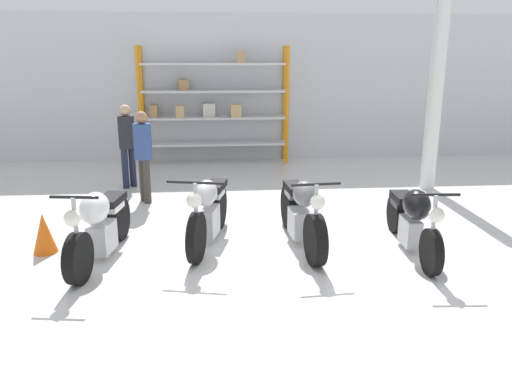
{
  "coord_description": "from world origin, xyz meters",
  "views": [
    {
      "loc": [
        -0.56,
        -6.44,
        2.57
      ],
      "look_at": [
        0.0,
        0.4,
        0.7
      ],
      "focal_mm": 35.0,
      "sensor_mm": 36.0,
      "label": 1
    }
  ],
  "objects": [
    {
      "name": "ground_plane",
      "position": [
        0.0,
        0.0,
        0.0
      ],
      "size": [
        30.0,
        30.0,
        0.0
      ],
      "primitive_type": "plane",
      "color": "silver"
    },
    {
      "name": "back_wall",
      "position": [
        0.0,
        6.29,
        1.8
      ],
      "size": [
        30.0,
        0.08,
        3.6
      ],
      "color": "silver",
      "rests_on": "ground_plane"
    },
    {
      "name": "shelving_rack",
      "position": [
        -0.63,
        5.93,
        1.46
      ],
      "size": [
        3.61,
        0.63,
        2.82
      ],
      "color": "orange",
      "rests_on": "ground_plane"
    },
    {
      "name": "support_pillar",
      "position": [
        3.67,
        2.97,
        1.8
      ],
      "size": [
        0.28,
        0.28,
        3.6
      ],
      "color": "silver",
      "rests_on": "ground_plane"
    },
    {
      "name": "motorcycle_white",
      "position": [
        -2.08,
        -0.19,
        0.47
      ],
      "size": [
        0.62,
        2.07,
        1.05
      ],
      "rotation": [
        0.0,
        0.0,
        -1.71
      ],
      "color": "black",
      "rests_on": "ground_plane"
    },
    {
      "name": "motorcycle_silver",
      "position": [
        -0.68,
        0.26,
        0.5
      ],
      "size": [
        0.8,
        2.02,
        1.06
      ],
      "rotation": [
        0.0,
        0.0,
        -1.79
      ],
      "color": "black",
      "rests_on": "ground_plane"
    },
    {
      "name": "motorcycle_grey",
      "position": [
        0.61,
        0.11,
        0.46
      ],
      "size": [
        0.63,
        2.11,
        1.06
      ],
      "rotation": [
        0.0,
        0.0,
        -1.49
      ],
      "color": "black",
      "rests_on": "ground_plane"
    },
    {
      "name": "motorcycle_black",
      "position": [
        2.06,
        -0.27,
        0.48
      ],
      "size": [
        0.59,
        2.1,
        1.01
      ],
      "rotation": [
        0.0,
        0.0,
        -1.64
      ],
      "color": "black",
      "rests_on": "ground_plane"
    },
    {
      "name": "person_browsing",
      "position": [
        -1.85,
        2.46,
        0.97
      ],
      "size": [
        0.44,
        0.44,
        1.65
      ],
      "rotation": [
        0.0,
        0.0,
        3.65
      ],
      "color": "#38332D",
      "rests_on": "ground_plane"
    },
    {
      "name": "person_near_rack",
      "position": [
        -2.31,
        3.55,
        0.98
      ],
      "size": [
        0.45,
        0.45,
        1.66
      ],
      "rotation": [
        0.0,
        0.0,
        2.38
      ],
      "color": "#1E2338",
      "rests_on": "ground_plane"
    },
    {
      "name": "traffic_cone",
      "position": [
        -2.89,
        0.09,
        0.28
      ],
      "size": [
        0.32,
        0.32,
        0.55
      ],
      "color": "orange",
      "rests_on": "ground_plane"
    }
  ]
}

